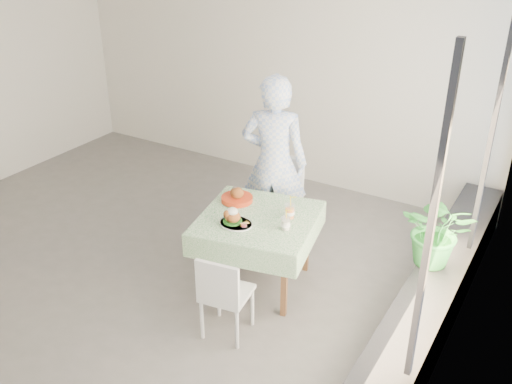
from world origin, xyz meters
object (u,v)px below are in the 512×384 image
Objects in this scene: chair_far at (275,219)px; chair_near at (227,309)px; juice_cup_orange at (290,212)px; diner at (274,163)px; cafe_table at (258,243)px; main_dish at (234,219)px; potted_plant at (438,231)px.

chair_far is 1.22× the size of chair_near.
diner is at bearing 129.51° from juice_cup_orange.
juice_cup_orange is (0.12, 0.89, 0.56)m from chair_near.
chair_far is at bearing 103.63° from chair_near.
juice_cup_orange is (0.26, 0.13, 0.34)m from cafe_table.
chair_far is 1.09m from main_dish.
main_dish is at bearing -136.07° from juice_cup_orange.
cafe_table is 0.65× the size of diner.
main_dish is 1.16× the size of juice_cup_orange.
cafe_table is at bearing -152.60° from juice_cup_orange.
chair_far is 3.59× the size of juice_cup_orange.
potted_plant reaches higher than cafe_table.
diner is at bearing 108.67° from cafe_table.
chair_far is at bearing 128.45° from juice_cup_orange.
chair_near is at bearing -76.37° from chair_far.
chair_far is at bearing 96.27° from main_dish.
diner is 0.82m from juice_cup_orange.
cafe_table is 0.79m from chair_far.
potted_plant is (1.64, 0.68, 0.04)m from main_dish.
juice_cup_orange reaches higher than chair_near.
chair_near is 2.54× the size of main_dish.
chair_near is 0.80m from main_dish.
chair_near is at bearing -64.16° from main_dish.
juice_cup_orange is at bearing -166.05° from potted_plant.
chair_far is at bearing 170.58° from potted_plant.
diner reaches higher than chair_far.
diner is 6.93× the size of juice_cup_orange.
diner is at bearing 170.09° from potted_plant.
cafe_table is at bearing -73.37° from chair_far.
cafe_table is 0.45m from juice_cup_orange.
main_dish is at bearing 79.25° from diner.
potted_plant is at bearing 13.95° from juice_cup_orange.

